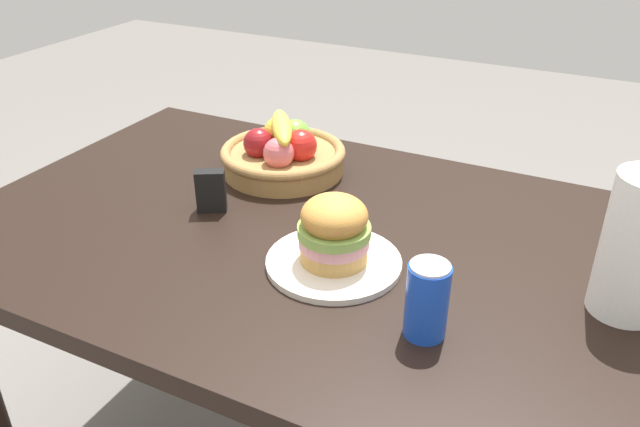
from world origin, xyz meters
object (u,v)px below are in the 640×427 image
at_px(paper_towel_roll, 638,248).
at_px(plate, 334,262).
at_px(sandwich, 334,230).
at_px(soda_can, 427,300).
at_px(fruit_basket, 283,153).
at_px(napkin_holder, 211,191).

bearing_deg(paper_towel_roll, plate, -169.61).
height_order(sandwich, paper_towel_roll, paper_towel_roll).
bearing_deg(soda_can, plate, 152.23).
bearing_deg(soda_can, fruit_basket, 139.30).
distance_m(sandwich, paper_towel_roll, 0.48).
bearing_deg(paper_towel_roll, fruit_basket, 163.74).
xyz_separation_m(soda_can, fruit_basket, (-0.48, 0.41, -0.02)).
xyz_separation_m(soda_can, napkin_holder, (-0.52, 0.18, -0.02)).
xyz_separation_m(soda_can, paper_towel_roll, (0.27, 0.20, 0.06)).
relative_size(plate, napkin_holder, 2.73).
height_order(fruit_basket, paper_towel_roll, paper_towel_roll).
xyz_separation_m(sandwich, napkin_holder, (-0.32, 0.07, -0.03)).
xyz_separation_m(plate, sandwich, (-0.00, 0.00, 0.07)).
distance_m(fruit_basket, napkin_holder, 0.23).
distance_m(plate, soda_can, 0.24).
relative_size(plate, fruit_basket, 0.85).
xyz_separation_m(fruit_basket, paper_towel_roll, (0.75, -0.22, 0.07)).
bearing_deg(plate, soda_can, -27.77).
bearing_deg(fruit_basket, sandwich, -47.98).
bearing_deg(sandwich, soda_can, -27.77).
height_order(soda_can, fruit_basket, fruit_basket).
distance_m(soda_can, fruit_basket, 0.64).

